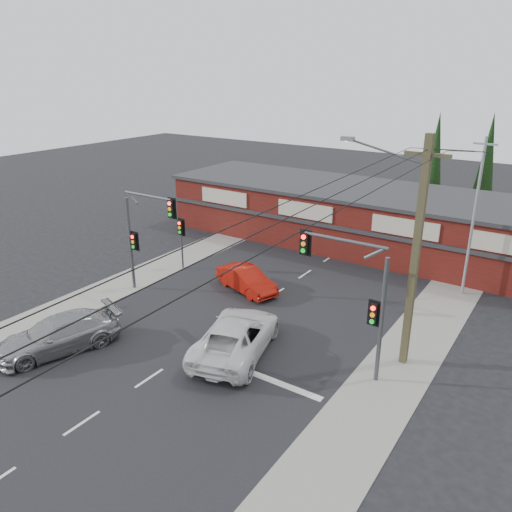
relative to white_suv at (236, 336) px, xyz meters
The scene contains 18 objects.
ground 2.08m from the white_suv, 165.22° to the left, with size 120.00×120.00×0.00m, color black.
road_strip 5.85m from the white_suv, 108.54° to the left, with size 14.00×70.00×0.01m, color black.
verge_left 11.73m from the white_suv, 152.05° to the left, with size 3.00×70.00×0.02m, color gray.
verge_right 8.67m from the white_suv, 39.48° to the left, with size 3.00×70.00×0.02m, color gray.
stop_line 2.12m from the white_suv, 31.43° to the right, with size 6.50×0.35×0.01m, color silver.
white_suv is the anchor object (origin of this frame).
silver_suv 8.21m from the white_suv, 147.75° to the right, with size 2.26×5.55×1.61m, color #939598.
red_sedan 6.86m from the white_suv, 120.98° to the left, with size 1.49×4.28×1.41m, color #AA140A.
lane_dashes 2.45m from the white_suv, 142.86° to the left, with size 0.12×39.42×0.01m.
shop_building 17.75m from the white_suv, 99.21° to the left, with size 27.30×8.40×4.22m.
conifer_near 24.97m from the white_suv, 86.12° to the left, with size 1.80×1.80×9.25m.
conifer_far 27.38m from the white_suv, 78.98° to the left, with size 1.80×1.80×9.25m.
traffic_mast_left 9.17m from the white_suv, 163.24° to the left, with size 3.77×0.27×5.97m.
traffic_mast_right 6.08m from the white_suv, 16.51° to the left, with size 3.96×0.27×5.97m.
pedestal_signal 11.24m from the white_suv, 144.32° to the left, with size 0.55×0.27×3.38m.
utility_pole 8.68m from the white_suv, 28.02° to the left, with size 4.38×0.59×10.00m.
steel_pole 14.90m from the white_suv, 60.17° to the left, with size 1.20×0.16×9.00m.
power_lines 10.73m from the white_suv, 16.64° to the right, with size 2.01×29.00×1.22m.
Camera 1 is at (13.72, -16.63, 12.26)m, focal length 35.00 mm.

